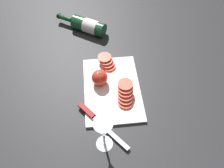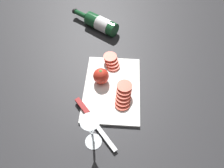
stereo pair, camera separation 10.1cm
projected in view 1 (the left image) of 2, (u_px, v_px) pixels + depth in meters
ground_plane at (115, 91)px, 1.04m from camera, size 3.00×3.00×0.00m
cutting_board at (112, 88)px, 1.04m from camera, size 0.38×0.26×0.01m
wine_bottle at (87, 25)px, 1.26m from camera, size 0.21×0.29×0.08m
wine_glass at (104, 131)px, 0.78m from camera, size 0.07×0.07×0.19m
whole_tomato at (100, 78)px, 1.02m from camera, size 0.08×0.08×0.08m
knife at (92, 115)px, 0.94m from camera, size 0.24×0.21×0.01m
tomato_slice_stack_near at (125, 93)px, 0.98m from camera, size 0.13×0.07×0.06m
tomato_slice_stack_far at (107, 62)px, 1.10m from camera, size 0.10×0.09×0.04m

